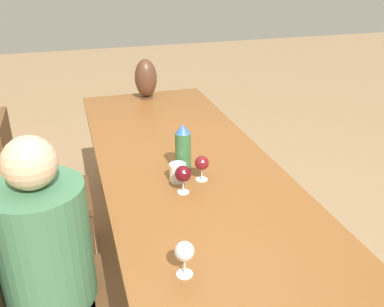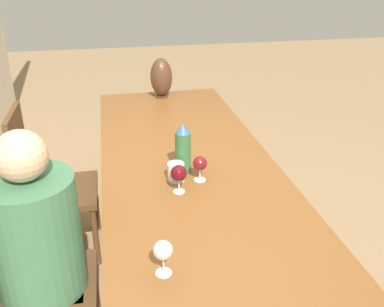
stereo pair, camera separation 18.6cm
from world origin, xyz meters
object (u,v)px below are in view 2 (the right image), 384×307
vase (161,77)px  chair_far (46,183)px  wine_glass_2 (200,164)px  chair_near (25,277)px  water_tumbler (176,172)px  wine_glass_0 (179,174)px  water_bottle (183,149)px  person_near (43,252)px  wine_glass_1 (163,251)px

vase → chair_far: size_ratio=0.32×
wine_glass_2 → chair_near: (-0.29, 0.83, -0.32)m
water_tumbler → wine_glass_0: (-0.12, 0.00, 0.05)m
chair_near → chair_far: (0.85, 0.00, 0.00)m
wine_glass_0 → chair_near: (-0.20, 0.71, -0.33)m
water_bottle → vase: vase is taller
vase → wine_glass_2: size_ratio=2.38×
wine_glass_2 → wine_glass_0: bearing=127.6°
water_bottle → chair_near: water_bottle is taller
chair_far → water_bottle: bearing=-120.2°
water_bottle → person_near: (-0.40, 0.67, -0.24)m
chair_far → vase: bearing=-45.3°
water_tumbler → chair_near: size_ratio=0.10×
wine_glass_2 → chair_far: (0.56, 0.83, -0.32)m
wine_glass_1 → chair_near: chair_near is taller
wine_glass_2 → person_near: person_near is taller
wine_glass_1 → chair_far: 1.37m
chair_far → water_tumbler: bearing=-126.9°
vase → water_bottle: bearing=177.4°
wine_glass_1 → wine_glass_0: bearing=-15.1°
water_tumbler → wine_glass_0: bearing=177.6°
chair_far → person_near: bearing=-173.8°
vase → chair_far: (-0.81, 0.82, -0.39)m
water_bottle → person_near: bearing=120.8°
wine_glass_1 → person_near: size_ratio=0.12×
water_tumbler → wine_glass_2: (-0.02, -0.12, 0.04)m
wine_glass_0 → wine_glass_1: 0.57m
chair_far → chair_near: bearing=180.0°
water_bottle → wine_glass_1: 0.79m
wine_glass_1 → person_near: (0.36, 0.47, -0.21)m
vase → chair_far: vase is taller
wine_glass_0 → chair_near: bearing=105.4°
water_tumbler → chair_far: chair_far is taller
water_bottle → water_tumbler: water_bottle is taller
water_bottle → wine_glass_2: 0.14m
vase → wine_glass_0: (-1.47, 0.11, -0.06)m
wine_glass_1 → wine_glass_2: (0.64, -0.27, -0.01)m
water_bottle → wine_glass_0: water_bottle is taller
person_near → vase: bearing=-23.7°
vase → wine_glass_2: (-1.37, -0.01, -0.07)m
water_tumbler → vase: bearing=-4.6°
water_bottle → wine_glass_1: bearing=164.8°
chair_near → vase: bearing=-26.3°
water_bottle → wine_glass_1: water_bottle is taller
water_bottle → chair_near: bearing=117.7°
water_bottle → wine_glass_2: (-0.11, -0.06, -0.04)m
wine_glass_0 → chair_far: 1.02m
water_bottle → chair_near: 0.94m
wine_glass_1 → chair_near: size_ratio=0.14×
wine_glass_1 → water_bottle: bearing=-15.2°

